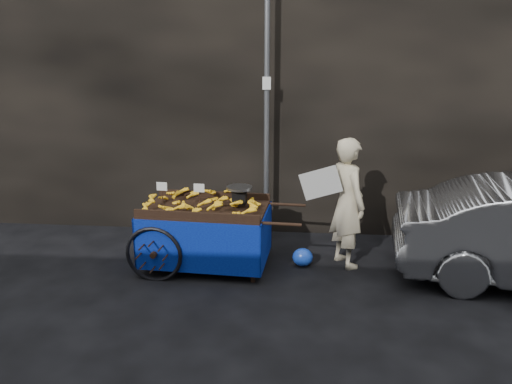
# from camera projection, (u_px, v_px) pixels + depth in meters

# --- Properties ---
(ground) EXTENTS (80.00, 80.00, 0.00)m
(ground) POSITION_uv_depth(u_px,v_px,m) (237.00, 273.00, 6.66)
(ground) COLOR black
(ground) RESTS_ON ground
(building_wall) EXTENTS (13.50, 2.00, 5.00)m
(building_wall) POSITION_uv_depth(u_px,v_px,m) (278.00, 72.00, 8.42)
(building_wall) COLOR black
(building_wall) RESTS_ON ground
(street_pole) EXTENTS (0.12, 0.10, 4.00)m
(street_pole) POSITION_uv_depth(u_px,v_px,m) (267.00, 110.00, 7.32)
(street_pole) COLOR slate
(street_pole) RESTS_ON ground
(banana_cart) EXTENTS (2.30, 1.20, 1.22)m
(banana_cart) POSITION_uv_depth(u_px,v_px,m) (202.00, 213.00, 6.68)
(banana_cart) COLOR black
(banana_cart) RESTS_ON ground
(vendor) EXTENTS (1.00, 0.77, 1.77)m
(vendor) POSITION_uv_depth(u_px,v_px,m) (347.00, 203.00, 6.69)
(vendor) COLOR beige
(vendor) RESTS_ON ground
(plastic_bag) EXTENTS (0.28, 0.23, 0.25)m
(plastic_bag) POSITION_uv_depth(u_px,v_px,m) (303.00, 257.00, 6.83)
(plastic_bag) COLOR #173DB2
(plastic_bag) RESTS_ON ground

